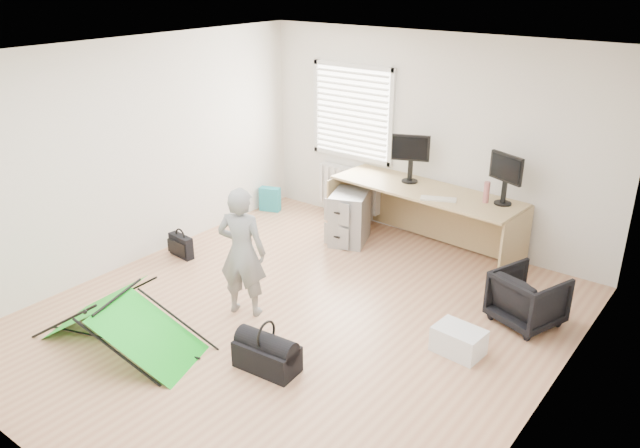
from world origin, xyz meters
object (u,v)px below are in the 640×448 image
Objects in this scene: monitor_left at (411,165)px; storage_crate at (459,341)px; desk at (423,220)px; laptop_bag at (181,246)px; thermos at (486,192)px; filing_cabinet at (350,217)px; monitor_right at (505,186)px; duffel_bag at (267,356)px; kite at (121,320)px; person at (242,252)px; office_chair at (528,298)px.

storage_crate is at bearing -72.40° from monitor_left.
laptop_bag is at bearing -134.85° from desk.
filing_cabinet is at bearing -167.88° from thermos.
desk is 5.35× the size of storage_crate.
monitor_right is 2.19m from storage_crate.
laptop_bag reaches higher than duffel_bag.
storage_crate is (2.68, 1.85, -0.13)m from kite.
filing_cabinet is 0.41× the size of kite.
thermos is at bearing -137.94° from monitor_right.
filing_cabinet reaches higher than storage_crate.
desk reaches higher than filing_cabinet.
duffel_bag is at bearing -101.83° from thermos.
thermos is 3.82m from laptop_bag.
monitor_right reaches higher than duffel_bag.
kite is at bearing -145.31° from storage_crate.
person reaches higher than duffel_bag.
monitor_right reaches higher than storage_crate.
office_chair is (2.02, -1.05, -0.78)m from monitor_left.
office_chair is at bearing 24.55° from kite.
person is at bearing -101.98° from desk.
duffel_bag is (2.46, -1.13, -0.01)m from laptop_bag.
monitor_right is 4.03m from laptop_bag.
monitor_right is 4.47m from kite.
laptop_bag is (-2.34, -2.01, -0.28)m from desk.
filing_cabinet is 1.05m from monitor_left.
laptop_bag is at bearing -146.94° from thermos.
office_chair is (1.72, -0.92, -0.13)m from desk.
monitor_left is at bearing -121.13° from person.
filing_cabinet is at bearing 147.02° from storage_crate.
office_chair is at bearing -23.76° from desk.
kite reaches higher than laptop_bag.
storage_crate is (1.41, -1.84, -0.29)m from desk.
storage_crate is (-0.32, -0.92, -0.16)m from office_chair.
kite is at bearing -104.55° from desk.
monitor_right is 1.85× the size of thermos.
office_chair is 2.97m from person.
desk is 3.91m from kite.
duffel_bag is (1.03, -2.80, -0.22)m from filing_cabinet.
laptop_bag is at bearing 34.77° from office_chair.
filing_cabinet reaches higher than duffel_bag.
filing_cabinet is 2.21m from laptop_bag.
person is (-0.74, -2.53, 0.28)m from desk.
office_chair reaches higher than kite.
person is 2.37× the size of duffel_bag.
kite is (-2.99, -2.77, -0.02)m from office_chair.
thermos reaches higher than kite.
filing_cabinet is 0.49× the size of person.
kite is 1.50m from duffel_bag.
thermos is 0.43× the size of duffel_bag.
monitor_left is at bearing 92.72° from duffel_bag.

